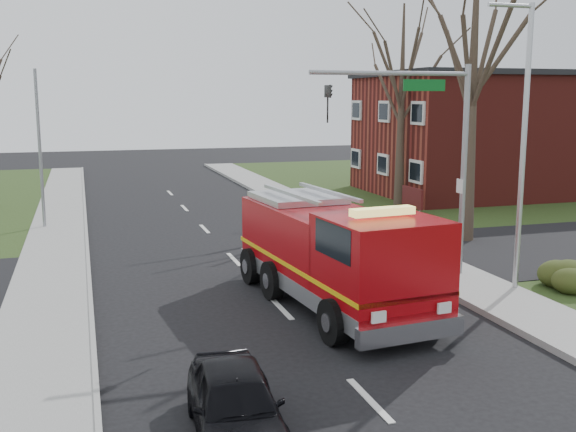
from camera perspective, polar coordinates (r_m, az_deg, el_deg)
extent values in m
plane|color=black|center=(18.85, -0.57, -7.86)|extent=(120.00, 120.00, 0.00)
cube|color=gray|center=(21.36, 15.67, -5.88)|extent=(2.40, 80.00, 0.15)
cube|color=gray|center=(18.16, -19.92, -8.94)|extent=(2.40, 80.00, 0.15)
cube|color=maroon|center=(42.72, 17.37, 6.49)|extent=(15.00, 10.00, 7.00)
cube|color=black|center=(42.68, 17.63, 11.31)|extent=(15.40, 10.40, 0.30)
cube|color=silver|center=(39.08, 8.05, 4.35)|extent=(0.12, 1.40, 1.20)
cube|color=#481111|center=(33.90, 10.49, 1.56)|extent=(0.12, 2.00, 1.00)
cylinder|color=gray|center=(33.27, 11.10, 0.59)|extent=(0.08, 0.08, 0.90)
cylinder|color=gray|center=(34.67, 9.86, 1.01)|extent=(0.08, 0.08, 0.90)
cone|color=#32261D|center=(27.42, 15.31, 10.11)|extent=(0.64, 0.64, 12.00)
cone|color=#32261D|center=(36.01, 9.57, 9.02)|extent=(0.56, 0.56, 10.50)
cylinder|color=gray|center=(22.14, 14.64, 3.50)|extent=(0.18, 0.18, 6.80)
cylinder|color=gray|center=(20.77, 8.77, 11.87)|extent=(5.20, 0.14, 0.14)
cube|color=#0C591E|center=(21.26, 11.46, 10.80)|extent=(1.40, 0.06, 0.35)
imported|color=black|center=(19.97, 3.47, 11.04)|extent=(0.22, 0.18, 1.10)
cylinder|color=#B7BABF|center=(20.80, 19.28, 5.08)|extent=(0.16, 0.16, 8.40)
cylinder|color=#B7BABF|center=(20.49, 18.32, 16.57)|extent=(1.40, 0.12, 0.12)
cylinder|color=gray|center=(31.33, -20.26, 5.21)|extent=(0.14, 0.14, 7.00)
cube|color=#9A070C|center=(19.85, 2.21, -2.23)|extent=(3.15, 5.52, 2.14)
cube|color=#9A070C|center=(16.48, 7.89, -4.33)|extent=(2.89, 2.89, 2.44)
cube|color=#B7BABF|center=(18.99, 3.74, -5.51)|extent=(3.42, 8.16, 0.46)
cube|color=#E5B20C|center=(18.85, 3.76, -3.86)|extent=(3.43, 8.16, 0.12)
cube|color=black|center=(15.38, 10.07, -2.50)|extent=(2.35, 0.33, 0.87)
cube|color=#E5D866|center=(16.20, 8.00, 0.39)|extent=(1.66, 0.51, 0.18)
cylinder|color=black|center=(16.12, 3.87, -8.93)|extent=(0.46, 1.15, 1.12)
cylinder|color=black|center=(17.41, 11.76, -7.67)|extent=(0.46, 1.15, 1.12)
cylinder|color=black|center=(21.25, -3.15, -4.24)|extent=(0.46, 1.15, 1.12)
cylinder|color=black|center=(22.24, 3.30, -3.59)|extent=(0.46, 1.15, 1.12)
imported|color=black|center=(11.91, -4.44, -15.63)|extent=(1.79, 3.85, 1.28)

